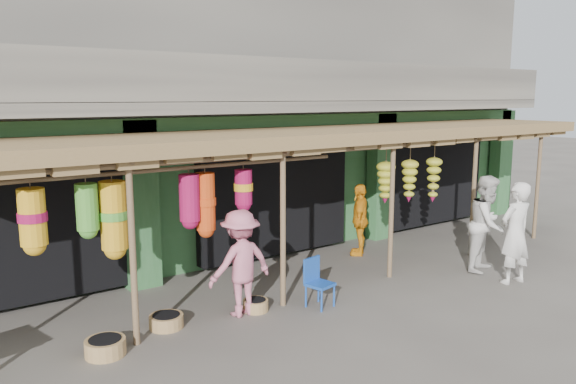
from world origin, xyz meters
TOP-DOWN VIEW (x-y plane):
  - ground at (0.00, 0.00)m, footprint 80.00×80.00m
  - building at (-0.00, 4.87)m, footprint 16.40×6.80m
  - awning at (-0.18, 0.80)m, footprint 14.00×2.70m
  - blue_chair at (-1.07, -0.54)m, footprint 0.45×0.46m
  - basket_left at (-4.46, -0.28)m, footprint 0.63×0.63m
  - basket_mid at (-3.43, 0.09)m, footprint 0.66×0.66m
  - basket_right at (-2.00, -0.14)m, footprint 0.46×0.46m
  - person_front at (2.58, -1.78)m, footprint 0.74×0.54m
  - person_right at (2.81, -1.04)m, footprint 1.09×0.96m
  - person_vendor at (1.59, 1.26)m, footprint 0.94×0.89m
  - person_shopper at (-2.26, -0.13)m, footprint 1.10×0.65m

SIDE VIEW (x-z plane):
  - ground at x=0.00m, z-range 0.00..0.00m
  - basket_right at x=-2.00m, z-range 0.00..0.18m
  - basket_mid at x=-3.43m, z-range 0.00..0.19m
  - basket_left at x=-4.46m, z-range 0.00..0.22m
  - blue_chair at x=-1.07m, z-range 0.05..0.85m
  - person_vendor at x=1.59m, z-range 0.00..1.56m
  - person_shopper at x=-2.26m, z-range 0.00..1.68m
  - person_front at x=2.58m, z-range 0.00..1.88m
  - person_right at x=2.81m, z-range 0.00..1.89m
  - awning at x=-0.18m, z-range 1.18..3.97m
  - building at x=0.00m, z-range -0.13..6.87m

